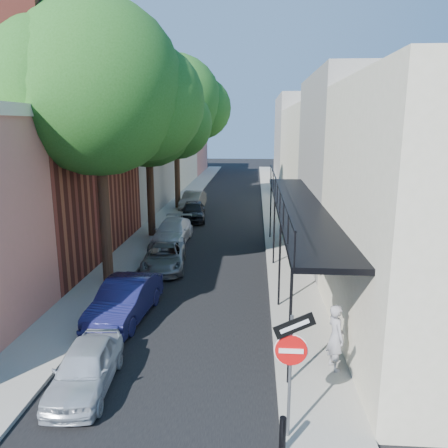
% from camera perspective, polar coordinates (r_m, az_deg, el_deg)
% --- Properties ---
extents(road_surface, '(6.00, 64.00, 0.01)m').
position_cam_1_polar(road_surface, '(37.86, 0.45, 2.79)').
color(road_surface, black).
rests_on(road_surface, ground).
extents(sidewalk_left, '(2.00, 64.00, 0.12)m').
position_cam_1_polar(sidewalk_left, '(38.31, -5.54, 2.93)').
color(sidewalk_left, gray).
rests_on(sidewalk_left, ground).
extents(sidewalk_right, '(2.00, 64.00, 0.12)m').
position_cam_1_polar(sidewalk_right, '(37.82, 6.51, 2.77)').
color(sidewalk_right, gray).
rests_on(sidewalk_right, ground).
extents(buildings_left, '(10.10, 59.10, 12.00)m').
position_cam_1_polar(buildings_left, '(37.85, -14.08, 9.92)').
color(buildings_left, '#C67265').
rests_on(buildings_left, ground).
extents(buildings_right, '(9.80, 55.00, 10.00)m').
position_cam_1_polar(buildings_right, '(37.35, 14.49, 9.07)').
color(buildings_right, beige).
rests_on(buildings_right, ground).
extents(sign_post, '(0.89, 0.17, 2.99)m').
position_cam_1_polar(sign_post, '(9.42, 8.77, -16.57)').
color(sign_post, '#595B60').
rests_on(sign_post, ground).
extents(bollard, '(0.14, 0.14, 0.80)m').
position_cam_1_polar(bollard, '(9.86, 7.66, -25.64)').
color(bollard, black).
rests_on(bollard, sidewalk_right).
extents(oak_near, '(7.48, 6.80, 11.42)m').
position_cam_1_polar(oak_near, '(18.42, -14.65, 16.33)').
color(oak_near, '#332014').
rests_on(oak_near, ground).
extents(oak_mid, '(6.60, 6.00, 10.20)m').
position_cam_1_polar(oak_mid, '(26.08, -8.97, 13.64)').
color(oak_mid, '#332014').
rests_on(oak_mid, ground).
extents(oak_far, '(7.70, 7.00, 11.90)m').
position_cam_1_polar(oak_far, '(34.98, -5.53, 15.47)').
color(oak_far, '#332014').
rests_on(oak_far, ground).
extents(parked_car_a, '(1.64, 3.54, 1.17)m').
position_cam_1_polar(parked_car_a, '(12.24, -17.63, -17.44)').
color(parked_car_a, '#A9B1BB').
rests_on(parked_car_a, ground).
extents(parked_car_b, '(1.84, 4.34, 1.39)m').
position_cam_1_polar(parked_car_b, '(15.75, -12.79, -9.65)').
color(parked_car_b, '#161746').
rests_on(parked_car_b, ground).
extents(parked_car_c, '(2.38, 4.29, 1.14)m').
position_cam_1_polar(parked_car_c, '(20.69, -7.82, -4.32)').
color(parked_car_c, slate).
rests_on(parked_car_c, ground).
extents(parked_car_d, '(1.92, 4.57, 1.32)m').
position_cam_1_polar(parked_car_d, '(25.11, -6.73, -1.00)').
color(parked_car_d, silver).
rests_on(parked_car_d, ground).
extents(parked_car_e, '(2.10, 4.23, 1.39)m').
position_cam_1_polar(parked_car_e, '(30.78, -4.02, 1.71)').
color(parked_car_e, black).
rests_on(parked_car_e, ground).
extents(parked_car_f, '(1.77, 4.26, 1.37)m').
position_cam_1_polar(parked_car_f, '(35.23, -4.08, 3.12)').
color(parked_car_f, gray).
rests_on(parked_car_f, ground).
extents(pedestrian, '(0.62, 0.77, 1.85)m').
position_cam_1_polar(pedestrian, '(12.52, 14.37, -14.11)').
color(pedestrian, gray).
rests_on(pedestrian, sidewalk_right).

